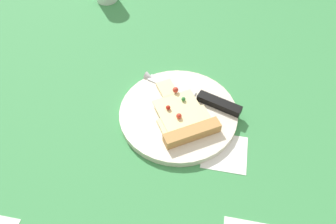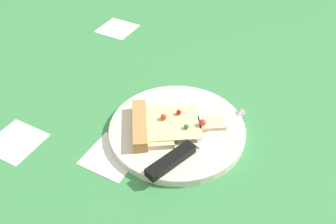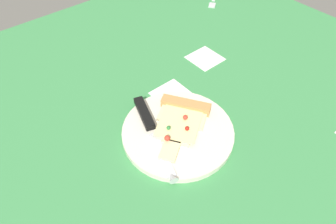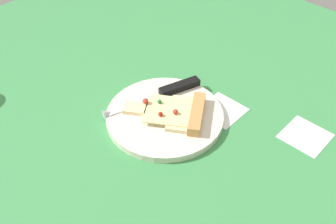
{
  "view_description": "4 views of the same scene",
  "coord_description": "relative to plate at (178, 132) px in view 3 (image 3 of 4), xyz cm",
  "views": [
    {
      "loc": [
        10.94,
        -42.94,
        57.17
      ],
      "look_at": [
        2.7,
        0.12,
        3.19
      ],
      "focal_mm": 35.26,
      "sensor_mm": 36.0,
      "label": 1
    },
    {
      "loc": [
        50.83,
        25.13,
        50.95
      ],
      "look_at": [
        2.74,
        -1.02,
        2.61
      ],
      "focal_mm": 40.54,
      "sensor_mm": 36.0,
      "label": 2
    },
    {
      "loc": [
        -26.16,
        30.89,
        53.18
      ],
      "look_at": [
        8.53,
        1.7,
        4.09
      ],
      "focal_mm": 31.05,
      "sensor_mm": 36.0,
      "label": 3
    },
    {
      "loc": [
        -41.7,
        -42.21,
        60.75
      ],
      "look_at": [
        4.22,
        0.6,
        3.19
      ],
      "focal_mm": 42.68,
      "sensor_mm": 36.0,
      "label": 4
    }
  ],
  "objects": [
    {
      "name": "plate",
      "position": [
        0.0,
        0.0,
        0.0
      ],
      "size": [
        25.78,
        25.78,
        1.55
      ],
      "primitive_type": "cylinder",
      "color": "silver",
      "rests_on": "ground_plane"
    },
    {
      "name": "pizza_slice",
      "position": [
        1.4,
        -2.15,
        1.57
      ],
      "size": [
        16.02,
        18.84,
        2.59
      ],
      "rotation": [
        0.0,
        0.0,
        0.58
      ],
      "color": "beige",
      "rests_on": "plate"
    },
    {
      "name": "ground_plane",
      "position": [
        -4.67,
        -1.98,
        -2.27
      ],
      "size": [
        152.19,
        152.19,
        3.0
      ],
      "color": "#3D8C4C",
      "rests_on": "ground"
    },
    {
      "name": "knife",
      "position": [
        4.17,
        4.71,
        1.38
      ],
      "size": [
        23.39,
        9.73,
        2.45
      ],
      "rotation": [
        0.0,
        0.0,
        1.24
      ],
      "color": "silver",
      "rests_on": "plate"
    }
  ]
}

